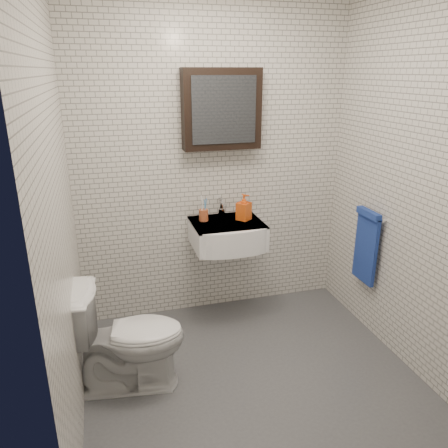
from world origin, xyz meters
name	(u,v)px	position (x,y,z in m)	size (l,w,h in m)	color
ground	(251,374)	(0.00, 0.00, 0.01)	(2.20, 2.00, 0.01)	#484B50
room_shell	(256,164)	(0.00, 0.00, 1.47)	(2.22, 2.02, 2.51)	silver
washbasin	(228,235)	(0.05, 0.73, 0.76)	(0.55, 0.50, 0.20)	white
faucet	(222,208)	(0.05, 0.93, 0.92)	(0.06, 0.20, 0.15)	silver
mirror_cabinet	(222,109)	(0.05, 0.93, 1.70)	(0.60, 0.15, 0.60)	black
towel_rail	(366,243)	(1.04, 0.35, 0.72)	(0.09, 0.30, 0.58)	silver
toothbrush_cup	(204,214)	(-0.12, 0.86, 0.90)	(0.09, 0.09, 0.20)	#A94E2A
soap_bottle	(244,207)	(0.19, 0.79, 0.96)	(0.10, 0.10, 0.21)	orange
toilet	(128,337)	(-0.80, 0.13, 0.37)	(0.41, 0.72, 0.73)	white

